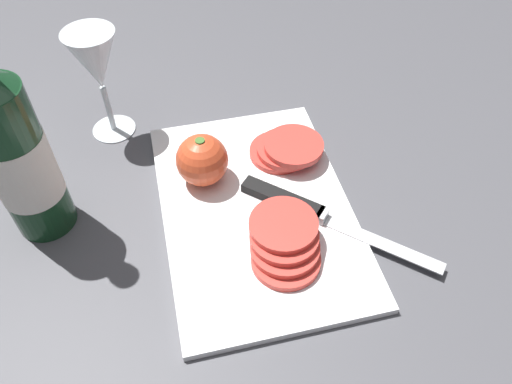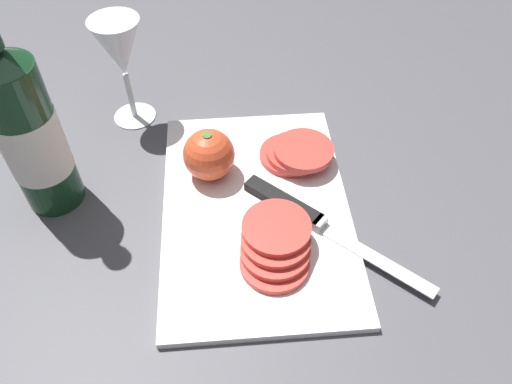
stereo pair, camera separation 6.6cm
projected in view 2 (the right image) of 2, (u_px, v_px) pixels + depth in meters
The scene contains 8 objects.
ground_plane at pixel (241, 194), 0.71m from camera, with size 3.00×3.00×0.00m, color #4C4C51.
cutting_board at pixel (256, 209), 0.68m from camera, with size 0.38×0.25×0.01m.
wine_bottle at pixel (28, 132), 0.61m from camera, with size 0.08×0.08×0.34m.
wine_glass at pixel (120, 52), 0.73m from camera, with size 0.07×0.07×0.17m.
whole_tomato at pixel (209, 155), 0.69m from camera, with size 0.07×0.07×0.07m.
knife at pixel (297, 210), 0.67m from camera, with size 0.21×0.22×0.01m.
tomato_slice_stack_near at pixel (276, 245), 0.61m from camera, with size 0.12×0.09×0.04m.
tomato_slice_stack_far at pixel (296, 153), 0.73m from camera, with size 0.10×0.11×0.03m.
Camera 2 is at (0.47, -0.02, 0.53)m, focal length 35.00 mm.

